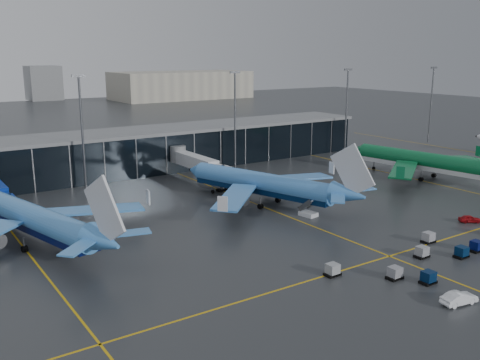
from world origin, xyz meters
TOP-DOWN VIEW (x-y plane):
  - ground at (0.00, 0.00)m, footprint 600.00×600.00m
  - terminal_pier at (0.00, 62.00)m, footprint 142.00×17.00m
  - flood_masts at (5.00, 50.00)m, footprint 203.00×0.50m
  - distant_hangars at (49.94, 270.08)m, footprint 260.00×71.00m
  - taxi_lines at (10.00, 10.61)m, footprint 220.00×120.00m
  - airliner_arkefly at (-32.92, 20.48)m, footprint 48.34×52.24m
  - airliner_klm_near at (11.01, 19.37)m, footprint 50.63×54.19m
  - airliner_aer_lingus at (57.09, 16.28)m, footprint 45.57×50.16m
  - baggage_carts at (14.39, -19.20)m, footprint 36.14×11.57m
  - mobile_airstair at (13.37, 7.42)m, footprint 2.73×3.54m
  - service_van_red at (35.10, -11.86)m, footprint 4.07×3.45m
  - service_van_white at (4.59, -30.47)m, footprint 5.02×2.47m

SIDE VIEW (x-z plane):
  - ground at x=0.00m, z-range 0.00..0.00m
  - taxi_lines at x=10.00m, z-range 0.00..0.02m
  - service_van_red at x=35.10m, z-range 0.00..1.32m
  - baggage_carts at x=14.39m, z-range -0.09..1.61m
  - mobile_airstair at x=13.37m, z-range -0.95..2.49m
  - service_van_white at x=4.59m, z-range 0.00..1.58m
  - terminal_pier at x=0.00m, z-range 0.07..10.77m
  - airliner_arkefly at x=-32.92m, z-range 0.00..13.55m
  - airliner_klm_near at x=11.01m, z-range 0.00..13.68m
  - airliner_aer_lingus at x=57.09m, z-range 0.00..13.77m
  - distant_hangars at x=49.94m, z-range -2.21..19.79m
  - flood_masts at x=5.00m, z-range 1.06..26.56m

